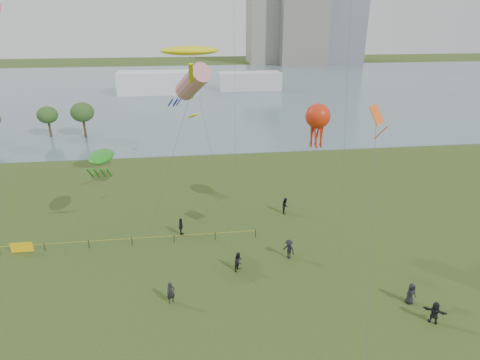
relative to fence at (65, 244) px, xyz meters
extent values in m
plane|color=#263A12|center=(16.03, -14.20, -0.55)|extent=(400.00, 400.00, 0.00)
cube|color=slate|center=(16.03, 85.80, -0.53)|extent=(400.00, 120.00, 0.08)
cube|color=slate|center=(62.03, 147.80, 18.45)|extent=(20.00, 20.00, 38.00)
cube|color=gray|center=(48.03, 153.80, 13.45)|extent=(16.00, 18.00, 28.00)
cube|color=white|center=(4.03, 80.80, 2.45)|extent=(22.00, 8.00, 6.00)
cube|color=silver|center=(30.03, 83.80, 1.95)|extent=(18.00, 7.00, 5.00)
cylinder|color=#3A2D1A|center=(-12.88, 39.50, 0.69)|extent=(0.44, 0.44, 2.49)
ellipsoid|color=#335622|center=(-12.88, 39.50, 3.49)|extent=(3.55, 3.55, 2.99)
cylinder|color=#3A2D1A|center=(-6.60, 38.50, 0.86)|extent=(0.44, 0.44, 2.83)
ellipsoid|color=#335622|center=(-6.60, 38.50, 4.03)|extent=(4.02, 4.02, 3.39)
cylinder|color=black|center=(-1.88, 0.00, -0.13)|extent=(0.07, 0.07, 0.85)
cylinder|color=black|center=(2.12, 0.00, -0.13)|extent=(0.07, 0.07, 0.85)
cylinder|color=black|center=(6.12, 0.00, -0.13)|extent=(0.07, 0.07, 0.85)
cylinder|color=black|center=(10.12, 0.00, -0.13)|extent=(0.07, 0.07, 0.85)
cylinder|color=black|center=(14.12, 0.00, -0.13)|extent=(0.07, 0.07, 0.85)
cylinder|color=black|center=(18.12, 0.00, -0.13)|extent=(0.07, 0.07, 0.85)
cylinder|color=gold|center=(6.12, 0.00, 0.19)|extent=(24.00, 0.03, 0.03)
cube|color=yellow|center=(-3.88, 0.00, 0.00)|extent=(2.00, 0.04, 1.00)
imported|color=black|center=(15.77, -5.32, 0.32)|extent=(1.05, 1.08, 1.76)
imported|color=black|center=(20.49, -4.04, 0.38)|extent=(1.30, 1.38, 1.87)
imported|color=black|center=(10.79, 1.39, 0.37)|extent=(0.59, 1.13, 1.84)
imported|color=black|center=(28.27, -11.22, 0.32)|extent=(0.94, 0.70, 1.74)
imported|color=black|center=(28.87, -13.42, 0.31)|extent=(1.62, 1.33, 1.74)
imported|color=black|center=(10.12, -8.84, 0.34)|extent=(0.76, 0.64, 1.78)
imported|color=black|center=(22.25, 4.78, 0.36)|extent=(0.93, 1.06, 1.83)
cylinder|color=#3F3F42|center=(14.01, 2.09, 8.10)|extent=(3.10, 8.86, 17.33)
ellipsoid|color=yellow|center=(12.47, 6.50, 16.76)|extent=(5.65, 3.53, 0.88)
cube|color=yellow|center=(12.47, 2.30, 14.36)|extent=(0.36, 6.98, 4.09)
cube|color=yellow|center=(12.47, -1.50, 12.26)|extent=(0.95, 0.95, 0.42)
cylinder|color=#3F3F42|center=(10.14, 3.23, 6.81)|extent=(5.03, 1.10, 14.74)
cylinder|color=red|center=(12.64, 3.77, 14.18)|extent=(3.78, 5.20, 3.90)
cylinder|color=#1920B5|center=(11.24, 2.57, 12.58)|extent=(0.60, 1.13, 0.88)
cylinder|color=#1920B5|center=(10.96, 2.95, 12.58)|extent=(0.60, 1.13, 0.88)
cylinder|color=#1920B5|center=(10.51, 2.80, 12.58)|extent=(0.60, 1.13, 0.88)
cylinder|color=#1920B5|center=(10.51, 2.33, 12.58)|extent=(0.60, 1.13, 0.88)
cylinder|color=#1920B5|center=(10.96, 2.19, 12.58)|extent=(0.60, 1.13, 0.88)
cylinder|color=#3F3F42|center=(2.01, 0.65, 3.65)|extent=(3.76, 3.01, 8.42)
ellipsoid|color=#1D8618|center=(3.88, 2.14, 7.85)|extent=(2.27, 4.09, 0.80)
cylinder|color=#1D8618|center=(3.08, 0.54, 6.85)|extent=(0.16, 1.79, 1.54)
cylinder|color=#1D8618|center=(3.63, 0.54, 6.85)|extent=(0.16, 1.79, 1.54)
cylinder|color=#1D8618|center=(4.18, 0.54, 6.85)|extent=(0.16, 1.79, 1.54)
cylinder|color=#1D8618|center=(4.73, 0.54, 6.85)|extent=(0.16, 1.79, 1.54)
cylinder|color=#3F3F42|center=(21.58, -1.15, 5.44)|extent=(4.38, 3.13, 12.01)
sphere|color=red|center=(23.75, 0.40, 11.44)|extent=(2.27, 2.27, 2.27)
cylinder|color=red|center=(24.25, 0.40, 9.84)|extent=(0.18, 0.54, 2.60)
cylinder|color=red|center=(24.00, 0.83, 9.84)|extent=(0.49, 0.36, 2.61)
cylinder|color=red|center=(23.50, 0.83, 9.84)|extent=(0.49, 0.36, 2.61)
cylinder|color=red|center=(23.25, 0.40, 9.84)|extent=(0.18, 0.54, 2.60)
cylinder|color=red|center=(23.50, -0.04, 9.84)|extent=(0.49, 0.36, 2.61)
cylinder|color=red|center=(24.00, -0.04, 9.84)|extent=(0.49, 0.36, 2.61)
cylinder|color=#3F3F42|center=(22.89, -14.25, 6.60)|extent=(3.63, 10.42, 14.32)
cube|color=#FF5D16|center=(24.69, -9.06, 13.75)|extent=(1.47, 1.47, 1.20)
cylinder|color=#FF5D16|center=(24.69, -9.96, 12.75)|extent=(0.08, 1.58, 1.35)
camera|label=1|loc=(12.21, -34.24, 19.99)|focal=30.00mm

